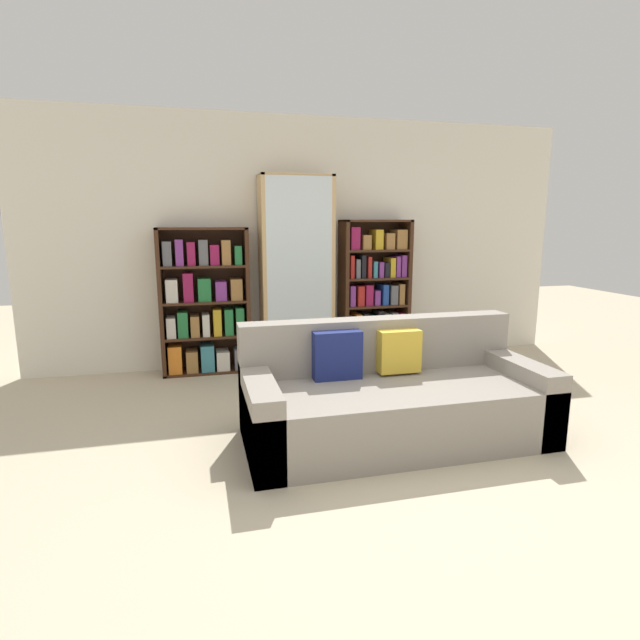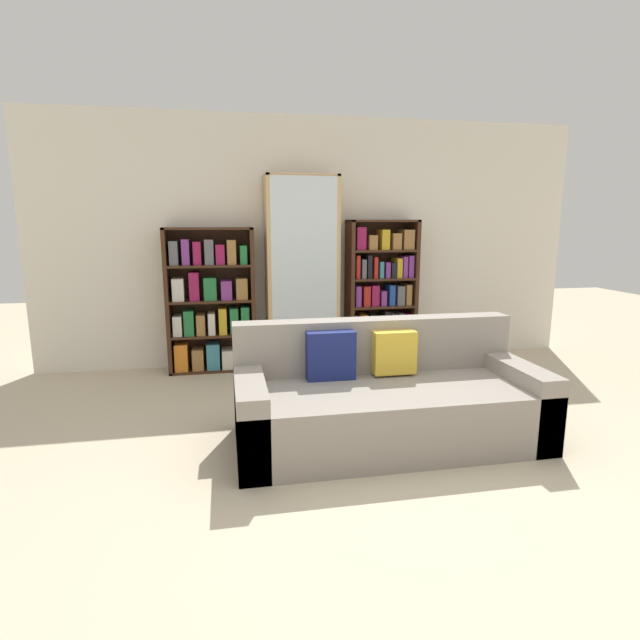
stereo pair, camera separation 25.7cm
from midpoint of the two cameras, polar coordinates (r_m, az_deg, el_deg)
ground_plane at (r=3.34m, az=7.91°, el=-17.15°), size 16.00×16.00×0.00m
wall_back at (r=5.65m, az=-2.59°, el=8.80°), size 6.06×0.06×2.70m
couch at (r=3.74m, az=6.27°, el=-9.03°), size 2.18×0.95×0.85m
bookshelf_left at (r=5.40m, az=-14.41°, el=1.62°), size 0.92×0.32×1.53m
display_cabinet at (r=5.42m, az=-4.09°, el=5.32°), size 0.77×0.36×2.06m
bookshelf_right at (r=5.70m, az=4.99°, el=2.98°), size 0.78×0.32×1.60m
wine_bottle at (r=4.90m, az=3.18°, el=-5.80°), size 0.07×0.07×0.37m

